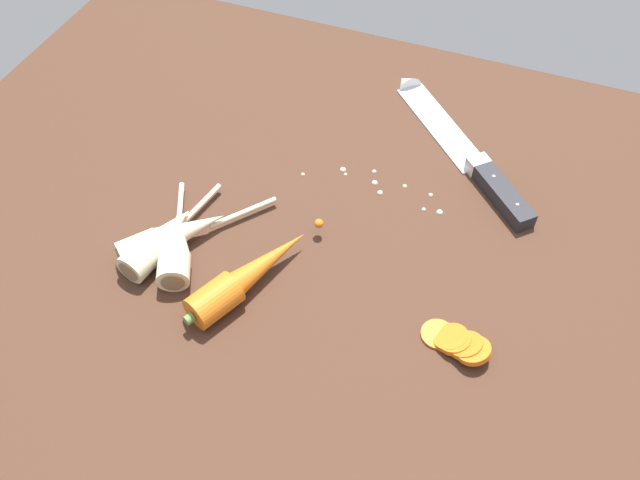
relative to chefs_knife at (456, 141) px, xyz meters
The scene contains 8 objects.
ground_plane 25.83cm from the chefs_knife, 116.36° to the right, with size 120.00×90.00×4.00cm, color #42281C.
chefs_knife is the anchor object (origin of this frame).
whole_carrot 38.07cm from the chefs_knife, 117.10° to the right, with size 10.92×19.98×4.20cm.
parsnip_front 42.86cm from the chefs_knife, 130.04° to the right, with size 9.53×16.45×4.00cm.
parsnip_mid_left 42.58cm from the chefs_knife, 132.20° to the right, with size 15.14×18.06×4.00cm.
parsnip_mid_right 44.27cm from the chefs_knife, 132.45° to the right, with size 5.93×17.99×4.00cm.
carrot_slice_stack 33.73cm from the chefs_knife, 76.11° to the right, with size 8.26×5.31×3.07cm.
mince_crumbs 13.90cm from the chefs_knife, 119.67° to the right, with size 20.32×4.98×0.87cm.
Camera 1 is at (19.03, -50.99, 65.89)cm, focal length 37.22 mm.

